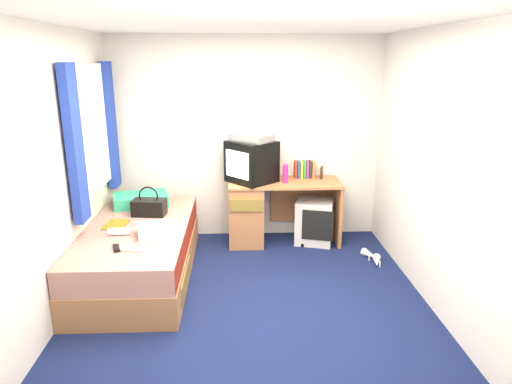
{
  "coord_description": "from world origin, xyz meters",
  "views": [
    {
      "loc": [
        -0.1,
        -3.69,
        2.14
      ],
      "look_at": [
        0.08,
        0.7,
        0.84
      ],
      "focal_mm": 32.0,
      "sensor_mm": 36.0,
      "label": 1
    }
  ],
  "objects_px": {
    "pink_water_bottle": "(285,174)",
    "crt_tv": "(251,162)",
    "white_heels": "(374,258)",
    "water_bottle": "(119,232)",
    "picture_frame": "(321,173)",
    "colour_swatch_fan": "(131,250)",
    "bed": "(139,252)",
    "pillow": "(141,200)",
    "remote_control": "(116,248)",
    "vcr": "(252,137)",
    "magazine": "(116,225)",
    "towel": "(155,230)",
    "handbag": "(149,207)",
    "storage_cube": "(314,221)",
    "desk": "(261,209)",
    "aerosol_can": "(275,172)"
  },
  "relations": [
    {
      "from": "pink_water_bottle",
      "to": "crt_tv",
      "type": "bearing_deg",
      "value": 170.31
    },
    {
      "from": "white_heels",
      "to": "water_bottle",
      "type": "bearing_deg",
      "value": -169.72
    },
    {
      "from": "picture_frame",
      "to": "colour_swatch_fan",
      "type": "distance_m",
      "value": 2.51
    },
    {
      "from": "bed",
      "to": "crt_tv",
      "type": "distance_m",
      "value": 1.62
    },
    {
      "from": "pillow",
      "to": "remote_control",
      "type": "distance_m",
      "value": 1.24
    },
    {
      "from": "pillow",
      "to": "white_heels",
      "type": "xyz_separation_m",
      "value": [
        2.56,
        -0.44,
        -0.56
      ]
    },
    {
      "from": "vcr",
      "to": "colour_swatch_fan",
      "type": "distance_m",
      "value": 1.97
    },
    {
      "from": "picture_frame",
      "to": "white_heels",
      "type": "height_order",
      "value": "picture_frame"
    },
    {
      "from": "crt_tv",
      "to": "water_bottle",
      "type": "height_order",
      "value": "crt_tv"
    },
    {
      "from": "picture_frame",
      "to": "remote_control",
      "type": "height_order",
      "value": "picture_frame"
    },
    {
      "from": "vcr",
      "to": "water_bottle",
      "type": "height_order",
      "value": "vcr"
    },
    {
      "from": "magazine",
      "to": "colour_swatch_fan",
      "type": "distance_m",
      "value": 0.7
    },
    {
      "from": "pillow",
      "to": "pink_water_bottle",
      "type": "relative_size",
      "value": 2.96
    },
    {
      "from": "picture_frame",
      "to": "towel",
      "type": "relative_size",
      "value": 0.43
    },
    {
      "from": "handbag",
      "to": "pink_water_bottle",
      "type": "bearing_deg",
      "value": 24.91
    },
    {
      "from": "crt_tv",
      "to": "colour_swatch_fan",
      "type": "xyz_separation_m",
      "value": [
        -1.09,
        -1.47,
        -0.44
      ]
    },
    {
      "from": "pink_water_bottle",
      "to": "remote_control",
      "type": "height_order",
      "value": "pink_water_bottle"
    },
    {
      "from": "handbag",
      "to": "magazine",
      "type": "distance_m",
      "value": 0.42
    },
    {
      "from": "storage_cube",
      "to": "magazine",
      "type": "bearing_deg",
      "value": -144.33
    },
    {
      "from": "desk",
      "to": "vcr",
      "type": "distance_m",
      "value": 0.87
    },
    {
      "from": "aerosol_can",
      "to": "handbag",
      "type": "height_order",
      "value": "aerosol_can"
    },
    {
      "from": "magazine",
      "to": "white_heels",
      "type": "bearing_deg",
      "value": 4.34
    },
    {
      "from": "aerosol_can",
      "to": "magazine",
      "type": "relative_size",
      "value": 0.67
    },
    {
      "from": "handbag",
      "to": "white_heels",
      "type": "distance_m",
      "value": 2.48
    },
    {
      "from": "aerosol_can",
      "to": "towel",
      "type": "distance_m",
      "value": 1.71
    },
    {
      "from": "vcr",
      "to": "handbag",
      "type": "distance_m",
      "value": 1.38
    },
    {
      "from": "pillow",
      "to": "crt_tv",
      "type": "relative_size",
      "value": 0.9
    },
    {
      "from": "handbag",
      "to": "crt_tv",
      "type": "bearing_deg",
      "value": 33.45
    },
    {
      "from": "desk",
      "to": "aerosol_can",
      "type": "xyz_separation_m",
      "value": [
        0.17,
        0.06,
        0.44
      ]
    },
    {
      "from": "picture_frame",
      "to": "white_heels",
      "type": "xyz_separation_m",
      "value": [
        0.47,
        -0.75,
        -0.78
      ]
    },
    {
      "from": "aerosol_can",
      "to": "handbag",
      "type": "relative_size",
      "value": 0.52
    },
    {
      "from": "aerosol_can",
      "to": "crt_tv",
      "type": "bearing_deg",
      "value": -168.9
    },
    {
      "from": "desk",
      "to": "storage_cube",
      "type": "xyz_separation_m",
      "value": [
        0.64,
        -0.03,
        -0.14
      ]
    },
    {
      "from": "vcr",
      "to": "remote_control",
      "type": "height_order",
      "value": "vcr"
    },
    {
      "from": "picture_frame",
      "to": "colour_swatch_fan",
      "type": "height_order",
      "value": "picture_frame"
    },
    {
      "from": "vcr",
      "to": "magazine",
      "type": "bearing_deg",
      "value": -107.75
    },
    {
      "from": "pillow",
      "to": "towel",
      "type": "distance_m",
      "value": 0.98
    },
    {
      "from": "storage_cube",
      "to": "water_bottle",
      "type": "relative_size",
      "value": 2.64
    },
    {
      "from": "desk",
      "to": "towel",
      "type": "height_order",
      "value": "desk"
    },
    {
      "from": "aerosol_can",
      "to": "water_bottle",
      "type": "distance_m",
      "value": 1.96
    },
    {
      "from": "vcr",
      "to": "white_heels",
      "type": "xyz_separation_m",
      "value": [
        1.31,
        -0.63,
        -1.23
      ]
    },
    {
      "from": "crt_tv",
      "to": "picture_frame",
      "type": "xyz_separation_m",
      "value": [
        0.84,
        0.12,
        -0.17
      ]
    },
    {
      "from": "pillow",
      "to": "white_heels",
      "type": "relative_size",
      "value": 1.46
    },
    {
      "from": "remote_control",
      "to": "magazine",
      "type": "bearing_deg",
      "value": 85.84
    },
    {
      "from": "bed",
      "to": "picture_frame",
      "type": "bearing_deg",
      "value": 26.53
    },
    {
      "from": "magazine",
      "to": "remote_control",
      "type": "height_order",
      "value": "remote_control"
    },
    {
      "from": "bed",
      "to": "remote_control",
      "type": "xyz_separation_m",
      "value": [
        -0.06,
        -0.55,
        0.28
      ]
    },
    {
      "from": "crt_tv",
      "to": "aerosol_can",
      "type": "distance_m",
      "value": 0.32
    },
    {
      "from": "bed",
      "to": "pink_water_bottle",
      "type": "xyz_separation_m",
      "value": [
        1.54,
        0.81,
        0.58
      ]
    },
    {
      "from": "vcr",
      "to": "crt_tv",
      "type": "bearing_deg",
      "value": -97.51
    }
  ]
}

